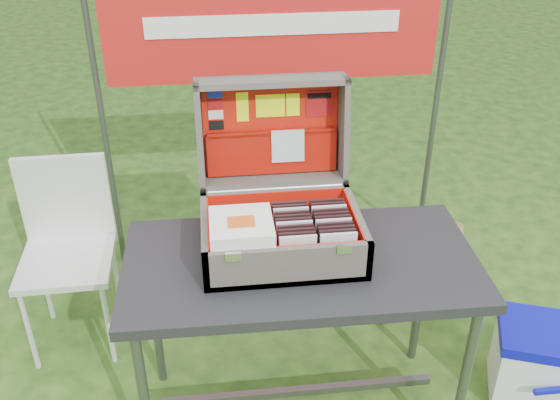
{
  "coord_description": "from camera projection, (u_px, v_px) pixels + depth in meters",
  "views": [
    {
      "loc": [
        -0.31,
        -1.83,
        2.08
      ],
      "look_at": [
        -0.09,
        0.1,
        0.93
      ],
      "focal_mm": 40.0,
      "sensor_mm": 36.0,
      "label": 1
    }
  ],
  "objects": [
    {
      "name": "lid_card_neon_small",
      "position": [
        293.0,
        105.0,
        2.33
      ],
      "size": [
        0.05,
        0.01,
        0.08
      ],
      "primitive_type": "cube",
      "rotation": [
        -1.71,
        0.0,
        0.0
      ],
      "color": "#E0F80B",
      "rests_on": "suitcase_lid_liner"
    },
    {
      "name": "cd_right_2",
      "position": [
        335.0,
        244.0,
        2.1
      ],
      "size": [
        0.12,
        0.01,
        0.14
      ],
      "primitive_type": "cube",
      "color": "black",
      "rests_on": "suitcase_liner_floor"
    },
    {
      "name": "cooler_lid",
      "position": [
        550.0,
        335.0,
        2.52
      ],
      "size": [
        0.48,
        0.42,
        0.05
      ],
      "primitive_type": "cube",
      "rotation": [
        0.0,
        0.0,
        -0.36
      ],
      "color": "#0B0CB0",
      "rests_on": "cooler_body"
    },
    {
      "name": "suitcase_base_bottom",
      "position": [
        282.0,
        250.0,
        2.22
      ],
      "size": [
        0.56,
        0.4,
        0.02
      ],
      "primitive_type": "cube",
      "color": "#5F5A50",
      "rests_on": "table_top"
    },
    {
      "name": "cd_left_5",
      "position": [
        293.0,
        236.0,
        2.15
      ],
      "size": [
        0.12,
        0.01,
        0.14
      ],
      "primitive_type": "cube",
      "color": "black",
      "rests_on": "suitcase_liner_floor"
    },
    {
      "name": "lid_sticker_band_bar",
      "position": [
        319.0,
        96.0,
        2.33
      ],
      "size": [
        0.09,
        0.01,
        0.02
      ],
      "primitive_type": "cube",
      "rotation": [
        -1.71,
        0.0,
        0.0
      ],
      "color": "black",
      "rests_on": "suitcase_lid_liner"
    },
    {
      "name": "ground",
      "position": [
        303.0,
        398.0,
        2.65
      ],
      "size": [
        80.0,
        80.0,
        0.0
      ],
      "primitive_type": "plane",
      "color": "#213C14",
      "rests_on": "ground"
    },
    {
      "name": "songbook_graphic",
      "position": [
        241.0,
        222.0,
        2.04
      ],
      "size": [
        0.09,
        0.07,
        0.0
      ],
      "primitive_type": "cube",
      "color": "#D85919",
      "rests_on": "songbook_8"
    },
    {
      "name": "suitcase_latch_left",
      "position": [
        233.0,
        257.0,
        1.97
      ],
      "size": [
        0.05,
        0.01,
        0.03
      ],
      "primitive_type": "cube",
      "color": "silver",
      "rests_on": "suitcase_base_wall_front"
    },
    {
      "name": "suitcase_liner_wall_right",
      "position": [
        353.0,
        228.0,
        2.21
      ],
      "size": [
        0.01,
        0.35,
        0.13
      ],
      "primitive_type": "cube",
      "color": "red",
      "rests_on": "suitcase_base_bottom"
    },
    {
      "name": "chair_leg_bl",
      "position": [
        45.0,
        281.0,
        2.98
      ],
      "size": [
        0.02,
        0.02,
        0.45
      ],
      "primitive_type": "cylinder",
      "color": "silver",
      "rests_on": "ground"
    },
    {
      "name": "cd_left_9",
      "position": [
        290.0,
        222.0,
        2.22
      ],
      "size": [
        0.12,
        0.01,
        0.14
      ],
      "primitive_type": "cube",
      "color": "black",
      "rests_on": "suitcase_liner_floor"
    },
    {
      "name": "chair",
      "position": [
        67.0,
        264.0,
        2.75
      ],
      "size": [
        0.4,
        0.44,
        0.87
      ],
      "primitive_type": null,
      "rotation": [
        0.0,
        0.0,
        0.02
      ],
      "color": "silver",
      "rests_on": "ground"
    },
    {
      "name": "chair_leg_br",
      "position": [
        116.0,
        276.0,
        3.02
      ],
      "size": [
        0.02,
        0.02,
        0.45
      ],
      "primitive_type": "cylinder",
      "color": "silver",
      "rests_on": "ground"
    },
    {
      "name": "cd_right_7",
      "position": [
        329.0,
        226.0,
        2.2
      ],
      "size": [
        0.12,
        0.01,
        0.14
      ],
      "primitive_type": "cube",
      "color": "black",
      "rests_on": "suitcase_liner_floor"
    },
    {
      "name": "cd_left_7",
      "position": [
        292.0,
        229.0,
        2.18
      ],
      "size": [
        0.12,
        0.01,
        0.14
      ],
      "primitive_type": "cube",
      "color": "black",
      "rests_on": "suitcase_liner_floor"
    },
    {
      "name": "suitcase_base_wall_front",
      "position": [
        289.0,
        267.0,
        2.03
      ],
      "size": [
        0.56,
        0.02,
        0.15
      ],
      "primitive_type": "cube",
      "color": "#5F5A50",
      "rests_on": "table_top"
    },
    {
      "name": "table_leg_bl",
      "position": [
        154.0,
        314.0,
        2.56
      ],
      "size": [
        0.04,
        0.04,
        0.74
      ],
      "primitive_type": "cylinder",
      "color": "#59595B",
      "rests_on": "ground"
    },
    {
      "name": "banner_post_left",
      "position": [
        103.0,
        120.0,
        3.07
      ],
      "size": [
        0.03,
        0.03,
        1.7
      ],
      "primitive_type": "cylinder",
      "color": "#59595B",
      "rests_on": "ground"
    },
    {
      "name": "suitcase_lid_back",
      "position": [
        270.0,
        127.0,
        2.37
      ],
      "size": [
        0.56,
        0.08,
        0.4
      ],
      "primitive_type": "cube",
      "rotation": [
        -1.71,
        0.0,
        0.0
      ],
      "color": "#5F5A50",
      "rests_on": "suitcase_base_wall_back"
    },
    {
      "name": "lid_sticker_cc_b",
      "position": [
        215.0,
        104.0,
        2.3
      ],
      "size": [
        0.05,
        0.01,
        0.03
      ],
      "primitive_type": "cube",
      "rotation": [
        -1.71,
        0.0,
        0.0
      ],
      "color": "#A00E10",
      "rests_on": "suitcase_lid_liner"
    },
    {
      "name": "banner_text",
      "position": [
        274.0,
        25.0,
        2.91
      ],
      "size": [
        1.2,
        0.0,
        0.1
      ],
      "primitive_type": "cube",
      "color": "white",
      "rests_on": "banner"
    },
    {
      "name": "cd_left_8",
      "position": [
        291.0,
        225.0,
        2.2
      ],
      "size": [
        0.12,
        0.01,
        0.14
      ],
      "primitive_type": "cube",
      "color": "silver",
      "rests_on": "suitcase_liner_floor"
    },
    {
      "name": "banner",
      "position": [
        273.0,
        24.0,
        2.92
      ],
      "size": [
        1.6,
        0.02,
        0.55
      ],
      "primitive_type": "cube",
      "color": "#B51716",
      "rests_on": "banner_post_left"
    },
    {
      "name": "chair_seat",
      "position": [
        66.0,
        262.0,
        2.74
      ],
      "size": [
        0.4,
        0.4,
        0.03
      ],
      "primitive_type": "cube",
      "rotation": [
        0.0,
        0.0,
        0.02
      ],
      "color": "silver",
      "rests_on": "ground"
    },
    {
      "name": "table_leg_fr",
      "position": [
        464.0,
        382.0,
        2.25
      ],
      "size": [
        0.04,
        0.04,
        0.74
      ],
      "primitive_type": "cylinder",
      "color": "#59595B",
      "rests_on": "ground"
    },
    {
      "name": "lid_card_neon_main",
      "position": [
        270.0,
        106.0,
        2.32
      ],
      "size": [
        0.11,
        0.01,
        0.08
      ],
      "primitive_type": "cube",
      "rotation": [
        -1.71,
        0.0,
        0.0
      ],
      "color": "#E0F80B",
      "rests_on": "suitcase_lid_liner"
    },
    {
      "name": "songbook_1",
      "position": [
        241.0,
        230.0,
        2.07
      ],
      "size": [
        0.21,
        0.21,
        0.0
      ],
      "primitive_type": "cube",
      "color": "white",
      "rests_on": "suitcase_base_wall_front"
    },
    {
      "name": "chair_leg_fl",
      "position": [
        29.0,
        330.0,
        2.69
      ],
      "size": [
        0.02,
        0.02,
        0.45
      ],
      "primitive_type": "cylinder",
      "color": "silver",
      "rests_on": "ground"
    },
    {
      "name": "chair_upright_left",
      "position": [
        27.0,
        202.0,
        2.78
      ],
      "size": [
        0.02,
        0.02,
        0.42
      ],
      "primitive_type": "cylinder",
      "color": "silver",
      "rests_on": "chair_seat"
    },
    {
      "name": "chair_leg_fr",
      "position": [
        108.0,
        323.0,
        2.73
      ],
      "size": [
        0.02,
        0.02,
        0.45
      ],
      "primitive_type": "cylinder",
      "color": "silver",
      "rests_on": "ground"
    },
    {
      "name": "suitcase_lid_rim_near",
      "position": [
        273.0,
        179.0,
        2.39
      ],
      "size": [
        0.56,
        0.15,
        0.04
      ],
      "primitive_type": "cube",
      "rotation": [
        -1.71,
        0.0,
        0.0
      ],
      "color": "#5F5A50",
      "rests_on": "suitcase_lid_back"
    },
    {
      "name": "lid_sticker_cc_c",
      "position": [
        216.0,
        115.0,
        2.31
      ],
      "size": [
        0.05,
        0.01,
        0.03
      ],
      "primitive_type": "cube",
      "rotation": [
        -1.71,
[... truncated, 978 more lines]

